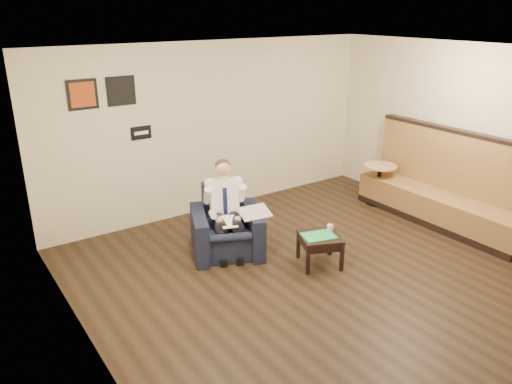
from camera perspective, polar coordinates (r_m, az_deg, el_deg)
ground at (r=6.61m, az=9.06°, el=-9.69°), size 6.00×6.00×0.00m
wall_back at (r=8.35m, az=-4.66°, el=7.32°), size 6.00×0.02×2.80m
wall_left at (r=4.60m, az=-18.39°, el=-4.94°), size 0.02×6.00×2.80m
wall_right at (r=8.35m, az=24.90°, el=5.46°), size 0.02×6.00×2.80m
ceiling at (r=5.75m, az=10.65°, el=15.22°), size 6.00×6.00×0.02m
seating_sign at (r=7.77m, az=-13.00°, el=6.62°), size 0.32×0.02×0.20m
art_print_left at (r=7.40m, az=-19.22°, el=10.48°), size 0.42×0.03×0.42m
art_print_right at (r=7.56m, az=-15.18°, el=11.09°), size 0.42×0.03×0.42m
armchair at (r=7.00m, az=-3.40°, el=-3.48°), size 1.24×1.24×0.91m
seated_man at (r=6.82m, az=-3.28°, el=-2.58°), size 0.90×1.05×1.25m
lap_papers at (r=6.76m, az=-3.15°, el=-3.41°), size 0.29×0.35×0.01m
newspaper at (r=6.90m, az=-0.17°, el=-2.31°), size 0.54×0.60×0.01m
side_table at (r=6.82m, az=7.27°, el=-6.56°), size 0.68×0.68×0.43m
green_folder at (r=6.70m, az=7.18°, el=-4.99°), size 0.49×0.40×0.01m
coffee_mug at (r=6.86m, az=8.43°, el=-4.07°), size 0.10×0.10×0.09m
smartphone at (r=6.87m, az=7.34°, el=-4.34°), size 0.15×0.13×0.01m
banquette at (r=8.38m, az=20.55°, el=1.37°), size 0.68×2.87×1.47m
cafe_table at (r=9.02m, az=13.83°, el=0.86°), size 0.75×0.75×0.71m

